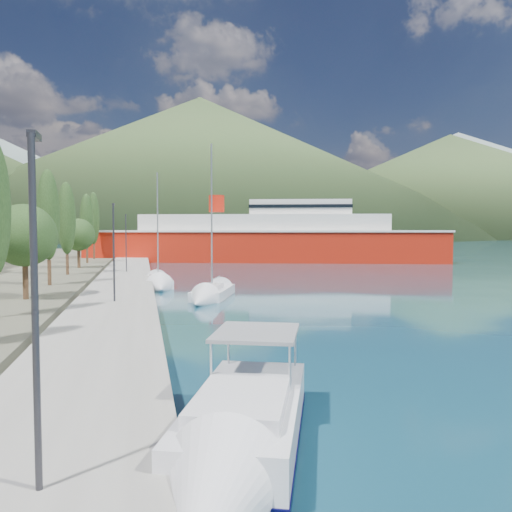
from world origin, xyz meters
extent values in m
plane|color=#123B4D|center=(0.00, 120.00, 0.00)|extent=(1400.00, 1400.00, 0.00)
cube|color=gray|center=(-9.00, 26.00, 0.40)|extent=(5.00, 88.00, 0.80)
cone|color=gray|center=(80.00, 680.00, 90.00)|extent=(760.00, 760.00, 180.00)
cone|color=gray|center=(420.00, 600.00, 70.00)|extent=(640.00, 640.00, 140.00)
cone|color=#394F29|center=(40.00, 400.00, 57.50)|extent=(480.00, 480.00, 115.00)
cone|color=#394F29|center=(260.00, 380.00, 45.00)|extent=(420.00, 420.00, 90.00)
cylinder|color=#47301E|center=(-14.72, 16.91, 1.97)|extent=(0.36, 0.36, 2.54)
sphere|color=#243F1A|center=(-14.72, 16.91, 4.86)|extent=(4.06, 4.06, 4.06)
cylinder|color=#47301E|center=(-14.72, 25.38, 1.74)|extent=(0.30, 0.30, 2.08)
ellipsoid|color=#243F1A|center=(-14.72, 25.38, 6.46)|extent=(1.80, 1.80, 7.36)
cylinder|color=#47301E|center=(-14.72, 35.29, 1.73)|extent=(0.30, 0.30, 2.05)
ellipsoid|color=#243F1A|center=(-14.72, 35.29, 6.39)|extent=(1.80, 1.80, 7.28)
cylinder|color=#47301E|center=(-14.72, 44.50, 1.90)|extent=(0.36, 0.36, 2.40)
sphere|color=#243F1A|center=(-14.72, 44.50, 4.64)|extent=(3.84, 3.84, 3.84)
cylinder|color=#47301E|center=(-14.72, 53.60, 1.74)|extent=(0.30, 0.30, 2.08)
ellipsoid|color=#243F1A|center=(-14.72, 53.60, 6.46)|extent=(1.80, 1.80, 7.36)
cylinder|color=#47301E|center=(-14.72, 63.50, 1.84)|extent=(0.30, 0.30, 2.29)
ellipsoid|color=#243F1A|center=(-14.72, 63.50, 7.04)|extent=(1.80, 1.80, 8.10)
cylinder|color=#2D2D33|center=(-9.00, -9.01, 3.80)|extent=(0.12, 0.12, 6.00)
cube|color=#2D2D33|center=(-9.00, -8.76, 6.80)|extent=(0.15, 0.50, 0.12)
cylinder|color=#2D2D33|center=(-9.00, 13.96, 3.80)|extent=(0.12, 0.12, 6.00)
cube|color=#2D2D33|center=(-9.00, 14.21, 6.80)|extent=(0.15, 0.50, 0.12)
cylinder|color=#2D2D33|center=(-9.00, 36.61, 3.80)|extent=(0.12, 0.12, 6.00)
cube|color=#2D2D33|center=(-9.00, 36.86, 6.80)|extent=(0.15, 0.50, 0.12)
cube|color=black|center=(-4.85, -6.41, -0.05)|extent=(4.19, 6.36, 0.67)
cube|color=silver|center=(-4.85, -6.41, 0.72)|extent=(4.53, 6.73, 1.05)
cube|color=black|center=(-4.85, -6.41, 0.24)|extent=(4.60, 6.82, 0.21)
cube|color=silver|center=(-5.12, -7.12, 1.38)|extent=(2.94, 3.56, 0.38)
cube|color=slate|center=(-4.26, -4.84, 2.43)|extent=(2.96, 3.20, 0.10)
cube|color=silver|center=(-1.96, 20.41, 0.25)|extent=(4.39, 6.80, 0.90)
cube|color=silver|center=(-2.11, 20.01, 0.85)|extent=(2.19, 2.88, 0.35)
cylinder|color=silver|center=(-2.11, 20.01, 6.22)|extent=(0.12, 0.12, 11.03)
cone|color=silver|center=(-3.38, 16.57, 0.25)|extent=(3.20, 3.60, 2.31)
cube|color=silver|center=(-5.93, 28.79, 0.27)|extent=(2.59, 5.69, 0.97)
cube|color=silver|center=(-5.92, 28.41, 0.91)|extent=(1.53, 2.29, 0.38)
cylinder|color=silver|center=(-5.92, 28.41, 5.58)|extent=(0.12, 0.12, 9.66)
cone|color=silver|center=(-5.86, 25.18, 0.27)|extent=(2.52, 2.68, 2.47)
cube|color=#B51C0C|center=(12.53, 63.21, 2.20)|extent=(58.96, 28.81, 5.60)
cube|color=silver|center=(12.53, 63.21, 5.00)|extent=(59.45, 29.27, 0.30)
cube|color=silver|center=(12.53, 63.21, 6.20)|extent=(41.18, 21.48, 3.00)
cube|color=silver|center=(18.26, 61.41, 8.90)|extent=(17.73, 11.96, 2.40)
cylinder|color=#B51C0C|center=(4.89, 65.60, 9.60)|extent=(2.60, 2.60, 2.80)
camera|label=1|loc=(-7.22, -17.88, 5.21)|focal=35.00mm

